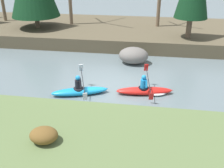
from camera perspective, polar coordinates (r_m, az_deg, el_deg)
The scene contains 6 objects.
ground_plane at distance 13.36m, azimuth -0.73°, elevation -0.79°, with size 90.00×90.00×0.00m, color slate.
riverbank_far at distance 21.96m, azimuth 3.35°, elevation 11.23°, with size 44.00×8.51×0.92m.
shrub_clump_far_end at distance 8.40m, azimuth -14.63°, elevation -10.73°, with size 0.88×0.73×0.48m.
kayaker_lead at distance 12.78m, azimuth 7.55°, elevation -1.36°, with size 2.79×2.06×1.20m.
kayaker_middle at distance 12.70m, azimuth -6.96°, elevation -1.38°, with size 2.75×2.01×1.20m.
boulder_midstream at distance 16.36m, azimuth 4.71°, elevation 6.21°, with size 1.82×1.42×1.03m.
Camera 1 is at (1.99, -11.77, 6.00)m, focal length 42.00 mm.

